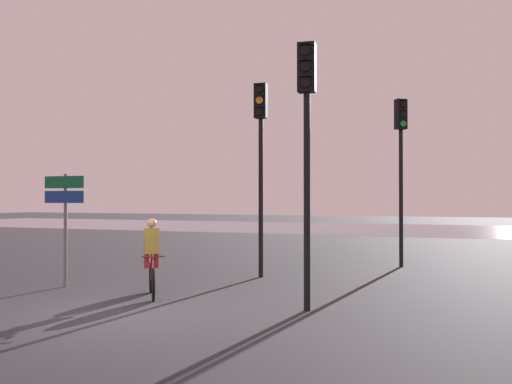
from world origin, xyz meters
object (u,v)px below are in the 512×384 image
object	(u,v)px
traffic_light_near_right	(307,126)
direction_sign_post	(65,209)
traffic_light_far_right	(401,151)
cyclist	(152,257)
traffic_light_center	(261,144)

from	to	relation	value
traffic_light_near_right	direction_sign_post	distance (m)	6.22
traffic_light_far_right	cyclist	xyz separation A→B (m)	(-4.06, -7.27, -2.63)
traffic_light_center	traffic_light_far_right	world-z (taller)	traffic_light_center
traffic_light_center	direction_sign_post	size ratio (longest dim) A/B	1.93
traffic_light_near_right	traffic_light_far_right	distance (m)	7.53
traffic_light_far_right	direction_sign_post	world-z (taller)	traffic_light_far_right
traffic_light_center	traffic_light_far_right	bearing A→B (deg)	-135.08
traffic_light_far_right	traffic_light_near_right	bearing A→B (deg)	45.86
traffic_light_center	traffic_light_near_right	distance (m)	4.51
traffic_light_near_right	cyclist	size ratio (longest dim) A/B	3.00
traffic_light_far_right	direction_sign_post	bearing A→B (deg)	6.94
traffic_light_near_right	traffic_light_far_right	xyz separation A→B (m)	(0.62, 7.50, 0.10)
traffic_light_near_right	traffic_light_far_right	world-z (taller)	traffic_light_far_right
direction_sign_post	cyclist	bearing A→B (deg)	172.19
direction_sign_post	traffic_light_far_right	bearing A→B (deg)	-134.05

